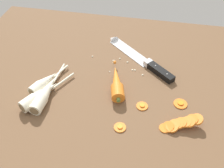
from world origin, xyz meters
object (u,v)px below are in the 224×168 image
parsnip_front (44,83)px  parsnip_mid_right (45,93)px  carrot_slice_stray_mid (120,127)px  parsnip_mid_left (40,95)px  chefs_knife (137,56)px  carrot_slice_stray_far (142,106)px  whole_carrot (117,83)px  carrot_slice_stray_near (180,103)px  carrot_slice_stack (180,124)px

parsnip_front → parsnip_mid_right: same height
parsnip_front → parsnip_mid_right: (2.07, -4.57, -0.00)cm
parsnip_front → carrot_slice_stray_mid: (27.46, -11.81, -1.62)cm
carrot_slice_stray_mid → parsnip_mid_left: bearing=166.8°
chefs_knife → parsnip_mid_right: (-26.37, -26.36, 1.33)cm
parsnip_front → carrot_slice_stray_far: 33.01cm
carrot_slice_stray_mid → whole_carrot: bearing=103.4°
whole_carrot → carrot_slice_stray_mid: (3.87, -16.20, -1.74)cm
parsnip_front → carrot_slice_stray_mid: 29.94cm
chefs_knife → parsnip_mid_left: (-27.58, -27.38, 1.33)cm
parsnip_front → carrot_slice_stray_near: (44.61, 0.78, -1.62)cm
carrot_slice_stack → carrot_slice_stray_mid: (-16.96, -3.70, -1.11)cm
carrot_slice_stray_far → whole_carrot: bearing=143.6°
parsnip_mid_left → carrot_slice_stray_far: size_ratio=5.52×
chefs_knife → carrot_slice_stray_near: bearing=-52.4°
chefs_knife → parsnip_front: bearing=-142.5°
parsnip_front → carrot_slice_stray_far: size_ratio=4.71×
parsnip_mid_right → parsnip_front: bearing=114.4°
chefs_knife → carrot_slice_stray_mid: 33.61cm
parsnip_mid_left → carrot_slice_stray_far: parsnip_mid_left is taller
carrot_slice_stack → carrot_slice_stray_far: carrot_slice_stack is taller
chefs_knife → parsnip_mid_left: size_ratio=1.41×
parsnip_mid_left → carrot_slice_stray_near: bearing=8.3°
parsnip_front → carrot_slice_stray_far: bearing=-4.3°
carrot_slice_stack → carrot_slice_stray_mid: bearing=-167.7°
parsnip_mid_left → whole_carrot: bearing=23.7°
parsnip_front → parsnip_mid_left: bearing=-81.3°
parsnip_front → parsnip_mid_right: size_ratio=0.72×
chefs_knife → carrot_slice_stack: 33.91cm
carrot_slice_stray_mid → carrot_slice_stray_far: size_ratio=0.98×
whole_carrot → parsnip_mid_left: (-22.74, -9.98, -0.12)cm
carrot_slice_stack → carrot_slice_stray_near: carrot_slice_stack is taller
parsnip_mid_right → carrot_slice_stray_far: parsnip_mid_right is taller
carrot_slice_stray_far → parsnip_mid_left: bearing=-174.4°
whole_carrot → carrot_slice_stack: bearing=-31.0°
carrot_slice_stack → parsnip_mid_left: bearing=176.7°
whole_carrot → carrot_slice_stray_near: 21.40cm
chefs_knife → carrot_slice_stack: carrot_slice_stack is taller
whole_carrot → parsnip_mid_left: bearing=-156.3°
carrot_slice_stack → carrot_slice_stray_near: size_ratio=2.84×
parsnip_mid_right → carrot_slice_stray_mid: (25.39, -7.24, -1.62)cm
carrot_slice_stray_near → carrot_slice_stray_mid: same height
chefs_knife → whole_carrot: 18.12cm
parsnip_mid_right → chefs_knife: bearing=45.0°
whole_carrot → carrot_slice_stray_far: whole_carrot is taller
chefs_knife → whole_carrot: whole_carrot is taller
carrot_slice_stray_mid → chefs_knife: bearing=88.3°
carrot_slice_stray_mid → carrot_slice_stray_far: same height
whole_carrot → carrot_slice_stray_near: whole_carrot is taller
carrot_slice_stack → carrot_slice_stray_near: (0.19, 8.88, -1.11)cm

